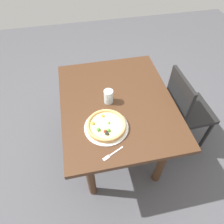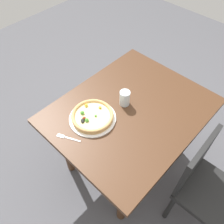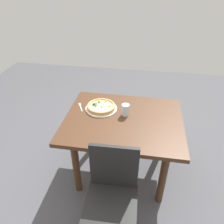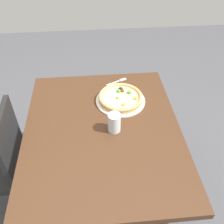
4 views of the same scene
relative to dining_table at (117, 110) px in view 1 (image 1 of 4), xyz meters
name	(u,v)px [view 1 (image 1 of 4)]	position (x,y,z in m)	size (l,w,h in m)	color
ground_plane	(116,148)	(0.00, 0.00, -0.63)	(6.00, 6.00, 0.00)	#4C4C51
dining_table	(117,110)	(0.00, 0.00, 0.00)	(1.14, 0.92, 0.74)	#472B19
chair_near	(185,109)	(0.00, -0.68, -0.14)	(0.41, 0.41, 0.89)	black
plate	(106,127)	(-0.25, 0.14, 0.12)	(0.33, 0.33, 0.01)	white
pizza	(106,125)	(-0.25, 0.14, 0.14)	(0.29, 0.29, 0.05)	tan
fork	(111,154)	(-0.47, 0.14, 0.11)	(0.09, 0.16, 0.00)	silver
drinking_glass	(109,96)	(0.01, 0.07, 0.17)	(0.08, 0.08, 0.12)	silver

